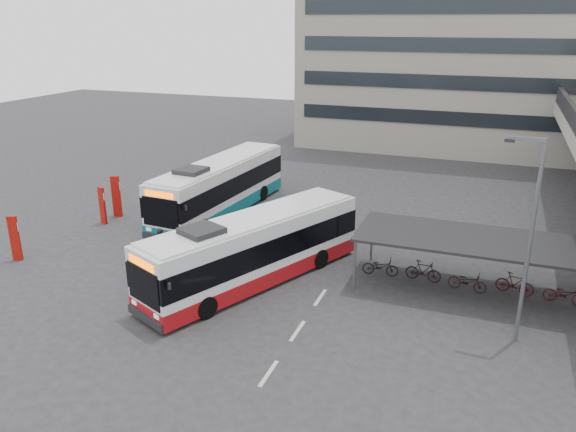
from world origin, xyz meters
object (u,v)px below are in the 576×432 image
(pedestrian, at_px, (162,247))
(lamp_post, at_px, (529,231))
(bus_main, at_px, (254,250))
(bus_teal, at_px, (220,187))

(pedestrian, xyz_separation_m, lamp_post, (16.35, -1.38, 3.51))
(bus_main, height_order, lamp_post, lamp_post)
(pedestrian, height_order, lamp_post, lamp_post)
(bus_main, relative_size, lamp_post, 1.48)
(bus_teal, height_order, pedestrian, bus_teal)
(bus_teal, distance_m, lamp_post, 19.95)
(pedestrian, distance_m, lamp_post, 16.78)
(pedestrian, relative_size, lamp_post, 0.24)
(bus_teal, distance_m, pedestrian, 8.29)
(bus_teal, bearing_deg, lamp_post, -24.65)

